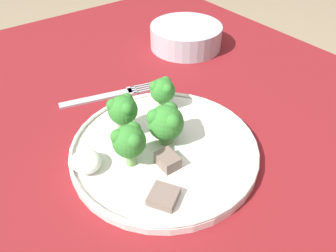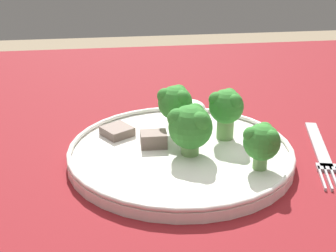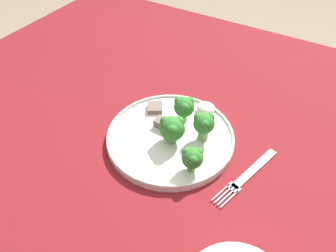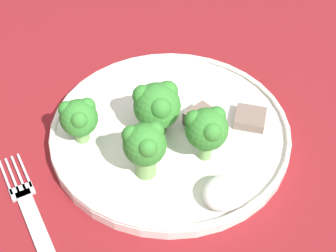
# 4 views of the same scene
# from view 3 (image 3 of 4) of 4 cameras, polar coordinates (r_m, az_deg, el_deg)

# --- Properties ---
(table) EXTENTS (1.26, 1.05, 0.74)m
(table) POSITION_cam_3_polar(r_m,az_deg,el_deg) (0.81, -0.25, -3.71)
(table) COLOR maroon
(table) RESTS_ON ground_plane
(dinner_plate) EXTENTS (0.27, 0.27, 0.02)m
(dinner_plate) POSITION_cam_3_polar(r_m,az_deg,el_deg) (0.69, 0.42, -1.90)
(dinner_plate) COLOR white
(dinner_plate) RESTS_ON table
(fork) EXTENTS (0.07, 0.18, 0.00)m
(fork) POSITION_cam_3_polar(r_m,az_deg,el_deg) (0.65, 13.59, -8.38)
(fork) COLOR #B2B2B7
(fork) RESTS_ON table
(broccoli_floret_near_rim_left) EXTENTS (0.05, 0.05, 0.06)m
(broccoli_floret_near_rim_left) POSITION_cam_3_polar(r_m,az_deg,el_deg) (0.66, 0.72, -0.38)
(broccoli_floret_near_rim_left) COLOR #709E56
(broccoli_floret_near_rim_left) RESTS_ON dinner_plate
(broccoli_floret_center_left) EXTENTS (0.04, 0.04, 0.06)m
(broccoli_floret_center_left) POSITION_cam_3_polar(r_m,az_deg,el_deg) (0.66, 6.28, 0.33)
(broccoli_floret_center_left) COLOR #709E56
(broccoli_floret_center_left) RESTS_ON dinner_plate
(broccoli_floret_back_left) EXTENTS (0.04, 0.04, 0.05)m
(broccoli_floret_back_left) POSITION_cam_3_polar(r_m,az_deg,el_deg) (0.61, 4.28, -5.55)
(broccoli_floret_back_left) COLOR #709E56
(broccoli_floret_back_left) RESTS_ON dinner_plate
(broccoli_floret_front_left) EXTENTS (0.05, 0.04, 0.06)m
(broccoli_floret_front_left) POSITION_cam_3_polar(r_m,az_deg,el_deg) (0.70, 2.83, 3.37)
(broccoli_floret_front_left) COLOR #709E56
(broccoli_floret_front_left) RESTS_ON dinner_plate
(meat_slice_front_slice) EXTENTS (0.03, 0.03, 0.02)m
(meat_slice_front_slice) POSITION_cam_3_polar(r_m,az_deg,el_deg) (0.71, -1.01, 0.52)
(meat_slice_front_slice) COLOR #756056
(meat_slice_front_slice) RESTS_ON dinner_plate
(meat_slice_middle_slice) EXTENTS (0.05, 0.05, 0.01)m
(meat_slice_middle_slice) POSITION_cam_3_polar(r_m,az_deg,el_deg) (0.75, -2.28, 3.21)
(meat_slice_middle_slice) COLOR #756056
(meat_slice_middle_slice) RESTS_ON dinner_plate
(sauce_dollop) EXTENTS (0.04, 0.04, 0.02)m
(sauce_dollop) POSITION_cam_3_polar(r_m,az_deg,el_deg) (0.74, 6.62, 3.08)
(sauce_dollop) COLOR white
(sauce_dollop) RESTS_ON dinner_plate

